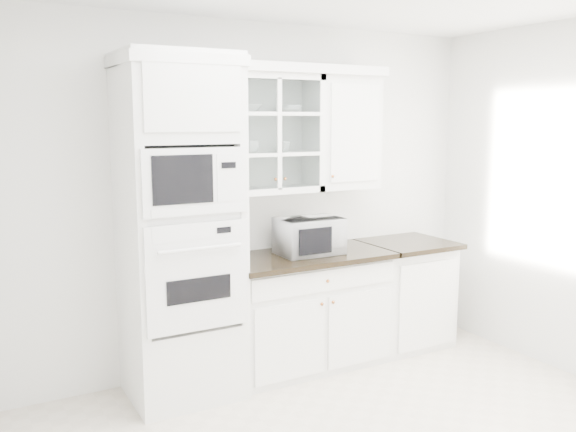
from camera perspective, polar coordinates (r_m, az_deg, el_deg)
room_shell at (r=3.67m, az=6.08°, el=6.19°), size 4.00×3.50×2.70m
oven_column at (r=4.28m, az=-10.04°, el=-1.31°), size 0.76×0.68×2.40m
base_cabinet_run at (r=4.91m, az=1.66°, el=-8.71°), size 1.32×0.67×0.92m
extra_base_cabinet at (r=5.47m, az=10.79°, el=-7.02°), size 0.72×0.67×0.92m
upper_cabinet_glass at (r=4.68m, az=-1.79°, el=7.70°), size 0.80×0.33×0.90m
upper_cabinet_solid at (r=5.02m, az=5.15°, el=7.75°), size 0.55×0.33×0.90m
crown_molding at (r=4.62m, az=-2.87°, el=13.69°), size 2.14×0.38×0.07m
countertop_microwave at (r=4.76m, az=1.91°, el=-1.84°), size 0.50×0.42×0.28m
bowl_a at (r=4.59m, az=-3.99°, el=10.03°), size 0.30×0.30×0.06m
bowl_b at (r=4.76m, az=0.10°, el=10.00°), size 0.22×0.22×0.06m
cup_a at (r=4.60m, az=-3.47°, el=6.50°), size 0.13×0.13×0.09m
cup_b at (r=4.76m, az=-0.32°, el=6.54°), size 0.11×0.11×0.08m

